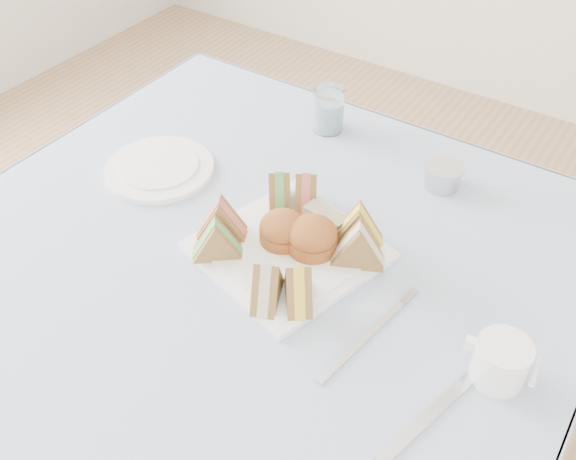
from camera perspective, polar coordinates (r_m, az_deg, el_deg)
The scene contains 20 objects.
table at distance 1.30m, azimuth -3.28°, elevation -14.72°, with size 0.90×0.90×0.74m, color brown.
tablecloth at distance 1.01m, azimuth -4.09°, elevation -3.08°, with size 1.02×1.02×0.01m, color #A5AFCF.
serving_plate at distance 1.02m, azimuth -0.00°, elevation -1.84°, with size 0.25×0.25×0.01m, color white.
sandwich_fl_a at distance 1.02m, azimuth -5.99°, elevation 1.07°, with size 0.08×0.04×0.07m, color olive, non-canonical shape.
sandwich_fl_b at distance 0.98m, azimuth -6.37°, elevation -0.72°, with size 0.08×0.04×0.07m, color olive, non-canonical shape.
sandwich_fr_a at distance 0.91m, azimuth 0.93°, elevation -4.78°, with size 0.08×0.04×0.07m, color olive, non-canonical shape.
sandwich_fr_b at distance 0.91m, azimuth -1.89°, elevation -4.61°, with size 0.08×0.04×0.07m, color olive, non-canonical shape.
sandwich_bl_a at distance 1.07m, azimuth -0.79°, elevation 3.74°, with size 0.08×0.04×0.07m, color olive, non-canonical shape.
sandwich_bl_b at distance 1.07m, azimuth 1.61°, elevation 3.63°, with size 0.08×0.04×0.07m, color olive, non-canonical shape.
sandwich_br_a at distance 0.97m, azimuth 6.27°, elevation -1.22°, with size 0.08×0.04×0.07m, color olive, non-canonical shape.
sandwich_br_b at distance 1.01m, azimuth 6.24°, elevation 0.50°, with size 0.08×0.04×0.07m, color olive, non-canonical shape.
scone_left at distance 1.01m, azimuth -0.48°, elevation 0.09°, with size 0.07×0.07×0.05m, color #A46130.
scone_right at distance 0.99m, azimuth 2.19°, elevation -0.58°, with size 0.08×0.08×0.05m, color #A46130.
pastry_slice at distance 1.04m, azimuth 3.35°, elevation 0.88°, with size 0.07×0.03×0.03m, color tan.
side_plate at distance 1.21m, azimuth -11.33°, elevation 5.36°, with size 0.20×0.20×0.01m, color white.
water_glass at distance 1.28m, azimuth 3.64°, elevation 10.62°, with size 0.06×0.06×0.09m, color white.
tea_strainer at distance 1.17m, azimuth 13.60°, elevation 4.62°, with size 0.07×0.07×0.04m, color #B8B7BB.
knife at distance 0.86m, azimuth 12.93°, elevation -15.38°, with size 0.02×0.21×0.00m, color #B8B7BB.
fork at distance 0.91m, azimuth 6.64°, elevation -9.75°, with size 0.01×0.19×0.00m, color #B8B7BB.
creamer_jug at distance 0.89m, azimuth 18.39°, elevation -11.03°, with size 0.07×0.07×0.06m, color white.
Camera 1 is at (0.45, -0.55, 1.46)m, focal length 40.00 mm.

